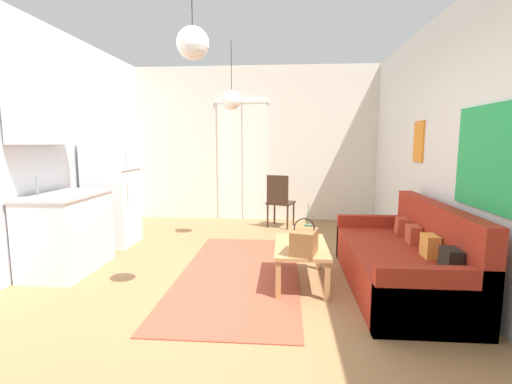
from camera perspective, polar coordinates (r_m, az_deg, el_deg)
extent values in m
cube|color=#996D44|center=(3.76, -4.84, -16.11)|extent=(5.10, 7.69, 0.10)
cube|color=silver|center=(7.01, -0.18, 7.45)|extent=(4.70, 0.10, 2.86)
cube|color=white|center=(7.01, -4.08, 4.67)|extent=(0.45, 0.02, 2.18)
cube|color=white|center=(6.96, -0.20, 4.67)|extent=(0.45, 0.02, 2.18)
cube|color=white|center=(7.01, -2.20, 13.87)|extent=(1.01, 0.03, 0.06)
cube|color=silver|center=(3.80, 31.68, 6.01)|extent=(0.10, 7.29, 2.86)
cube|color=green|center=(3.63, 31.89, 4.57)|extent=(0.02, 0.92, 0.87)
cube|color=orange|center=(5.06, 23.90, 7.15)|extent=(0.02, 0.31, 0.51)
cube|color=green|center=(5.28, -28.08, 9.41)|extent=(0.02, 0.32, 0.40)
cube|color=#9E4733|center=(4.23, -2.56, -12.49)|extent=(1.30, 2.87, 0.01)
cube|color=maroon|center=(4.04, 20.82, -11.05)|extent=(0.90, 2.03, 0.41)
cube|color=maroon|center=(4.09, 26.08, -7.71)|extent=(0.15, 2.03, 0.87)
cube|color=maroon|center=(3.16, 25.91, -15.21)|extent=(0.90, 0.11, 0.55)
cube|color=maroon|center=(4.91, 17.73, -6.66)|extent=(0.90, 0.11, 0.55)
cube|color=black|center=(3.43, 27.91, -9.43)|extent=(0.13, 0.21, 0.21)
cube|color=gold|center=(3.81, 25.34, -7.58)|extent=(0.12, 0.21, 0.21)
cube|color=#B74C33|center=(4.24, 23.20, -6.09)|extent=(0.12, 0.19, 0.19)
cube|color=#B74C33|center=(4.62, 21.61, -4.92)|extent=(0.15, 0.20, 0.20)
cube|color=#B27F4C|center=(3.90, 6.99, -8.37)|extent=(0.53, 0.94, 0.04)
cube|color=#B27F4C|center=(3.55, 3.46, -13.42)|extent=(0.05, 0.05, 0.37)
cube|color=#B27F4C|center=(3.58, 10.97, -13.42)|extent=(0.05, 0.05, 0.37)
cube|color=#B27F4C|center=(4.36, 3.68, -9.35)|extent=(0.05, 0.05, 0.37)
cube|color=#B27F4C|center=(4.38, 9.71, -9.38)|extent=(0.05, 0.05, 0.37)
cylinder|color=#47704C|center=(3.96, 8.02, -6.37)|extent=(0.08, 0.08, 0.20)
cylinder|color=#477F42|center=(3.91, 8.08, -3.40)|extent=(0.01, 0.01, 0.22)
cube|color=brown|center=(3.57, 7.46, -7.68)|extent=(0.29, 0.36, 0.23)
torus|color=black|center=(3.54, 7.50, -5.58)|extent=(0.20, 0.01, 0.20)
cube|color=white|center=(5.65, -21.37, 0.22)|extent=(0.59, 0.65, 1.56)
cube|color=#4C4C51|center=(5.49, -18.73, 3.24)|extent=(0.01, 0.63, 0.01)
cylinder|color=#B7BABF|center=(5.31, -19.42, 5.09)|extent=(0.02, 0.02, 0.22)
cylinder|color=#B7BABF|center=(5.35, -19.19, 0.08)|extent=(0.02, 0.02, 0.34)
cube|color=silver|center=(4.75, -27.18, -5.73)|extent=(0.62, 1.01, 0.86)
cube|color=#B7BABF|center=(4.67, -27.52, -0.39)|extent=(0.65, 1.04, 0.03)
cube|color=#999BA0|center=(4.60, -28.11, -1.11)|extent=(0.36, 0.40, 0.10)
cylinder|color=#B7BABF|center=(4.72, -30.78, 0.87)|extent=(0.02, 0.02, 0.20)
cube|color=silver|center=(4.72, -29.72, 9.82)|extent=(0.32, 0.91, 0.56)
cylinder|color=#382619|center=(6.55, 5.84, -3.40)|extent=(0.03, 0.03, 0.41)
cylinder|color=#382619|center=(6.66, 2.89, -3.18)|extent=(0.03, 0.03, 0.41)
cylinder|color=#382619|center=(6.23, 4.90, -3.96)|extent=(0.03, 0.03, 0.41)
cylinder|color=#382619|center=(6.35, 1.81, -3.71)|extent=(0.03, 0.03, 0.41)
cube|color=#382619|center=(6.40, 3.88, -1.67)|extent=(0.53, 0.51, 0.04)
cube|color=#382619|center=(6.20, 3.34, 0.37)|extent=(0.37, 0.15, 0.48)
sphere|color=white|center=(3.20, -9.77, 21.77)|extent=(0.26, 0.26, 0.26)
cylinder|color=black|center=(5.39, -3.84, 19.03)|extent=(0.01, 0.01, 0.67)
sphere|color=white|center=(5.32, -3.79, 14.03)|extent=(0.28, 0.28, 0.28)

